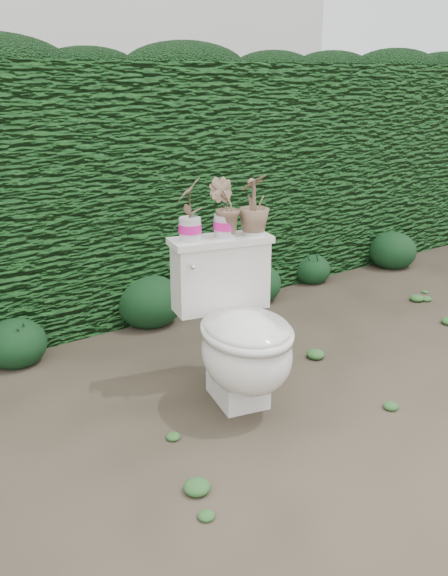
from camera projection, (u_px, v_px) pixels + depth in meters
ground at (245, 392)px, 3.09m from camera, size 60.00×60.00×0.00m
hedge at (99, 190)px, 4.04m from camera, size 8.00×1.00×1.60m
toilet at (240, 335)px, 2.89m from camera, size 0.60×0.77×0.78m
potted_plant_left at (190, 211)px, 2.86m from camera, size 0.18×0.18×0.29m
potted_plant_center at (225, 209)px, 2.92m from camera, size 0.19×0.19×0.27m
potted_plant_right at (254, 206)px, 2.98m from camera, size 0.21×0.21×0.28m
liriope_clump_2 at (15, 339)px, 3.38m from camera, size 0.35×0.35×0.28m
liriope_clump_3 at (149, 297)px, 3.91m from camera, size 0.43×0.43×0.35m
liriope_clump_4 at (255, 279)px, 4.31m from camera, size 0.38×0.38×0.30m
liriope_clump_5 at (311, 266)px, 4.72m from camera, size 0.30×0.30×0.24m
liriope_clump_6 at (393, 247)px, 5.08m from camera, size 0.40×0.40×0.32m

